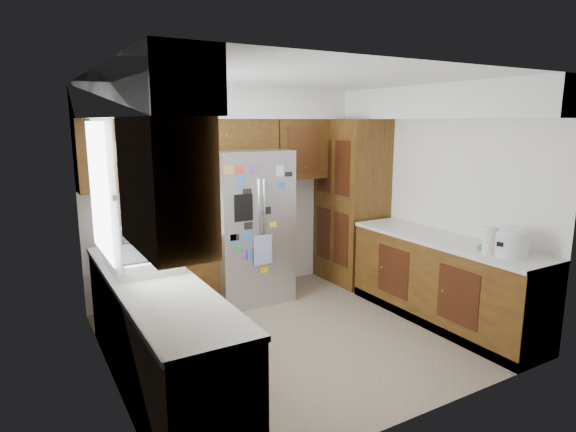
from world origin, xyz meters
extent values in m
plane|color=gray|center=(0.00, 0.00, 0.00)|extent=(3.60, 3.60, 0.00)
cube|color=white|center=(0.00, 1.60, 1.25)|extent=(3.60, 0.04, 2.50)
cube|color=white|center=(-1.80, 0.00, 1.25)|extent=(0.04, 3.20, 2.50)
cube|color=white|center=(1.80, 0.00, 1.25)|extent=(0.04, 3.20, 2.50)
cube|color=white|center=(0.00, -1.60, 1.25)|extent=(3.60, 0.04, 2.50)
cube|color=white|center=(0.00, 0.00, 2.51)|extent=(3.60, 3.20, 0.02)
cube|color=white|center=(0.00, 1.41, 2.33)|extent=(3.60, 0.38, 0.35)
cube|color=white|center=(-1.61, 0.00, 2.33)|extent=(0.38, 3.20, 0.35)
cube|color=white|center=(1.61, 0.00, 2.33)|extent=(0.38, 3.20, 0.35)
cube|color=#3B240B|center=(-1.14, 1.43, 1.77)|extent=(1.33, 0.34, 0.75)
cube|color=#3B240B|center=(1.14, 1.43, 1.77)|extent=(1.33, 0.34, 0.75)
cube|color=#3B240B|center=(-1.63, -1.15, 1.77)|extent=(0.34, 0.85, 0.75)
cube|color=white|center=(-1.79, 0.10, 1.60)|extent=(0.02, 0.90, 1.05)
cube|color=white|center=(-1.75, 0.10, 1.60)|extent=(0.01, 1.02, 1.15)
cube|color=#1F36B6|center=(-1.03, 1.24, 1.62)|extent=(0.16, 0.02, 0.22)
cube|color=#BFB092|center=(-1.39, 1.24, 1.82)|extent=(0.16, 0.02, 0.20)
cube|color=#3B240B|center=(-1.50, -0.30, 0.44)|extent=(0.60, 2.60, 0.88)
cube|color=#3B240B|center=(-0.83, 1.30, 0.44)|extent=(0.75, 0.60, 0.88)
cube|color=white|center=(-1.50, -0.30, 0.90)|extent=(0.63, 2.60, 0.04)
cube|color=white|center=(-0.83, 1.30, 0.90)|extent=(0.75, 0.60, 0.04)
cube|color=black|center=(-1.50, -0.30, 0.05)|extent=(0.60, 2.60, 0.10)
cube|color=white|center=(-1.19, -1.15, 0.46)|extent=(0.01, 0.58, 0.80)
cube|color=#3B240B|center=(1.50, -0.47, 0.44)|extent=(0.60, 2.25, 0.88)
cube|color=white|center=(1.50, -0.47, 0.90)|extent=(0.63, 2.25, 0.04)
cube|color=black|center=(1.50, -0.47, 0.05)|extent=(0.60, 2.25, 0.10)
cube|color=#3B240B|center=(1.50, 1.15, 1.07)|extent=(0.60, 0.90, 2.15)
cube|color=#A5A4AA|center=(0.00, 1.21, 0.90)|extent=(0.90, 0.75, 1.80)
cylinder|color=silver|center=(-0.03, 0.82, 1.05)|extent=(0.02, 0.02, 0.90)
cylinder|color=silver|center=(0.03, 0.82, 1.05)|extent=(0.02, 0.02, 0.90)
cube|color=black|center=(-0.22, 0.83, 1.20)|extent=(0.22, 0.01, 0.30)
cube|color=silver|center=(0.00, 0.80, 0.70)|extent=(0.22, 0.01, 0.34)
cube|color=blue|center=(0.11, 0.82, 0.56)|extent=(0.05, 0.00, 0.11)
cube|color=orange|center=(-0.38, 0.82, 1.62)|extent=(0.10, 0.00, 0.09)
cube|color=black|center=(-0.31, 0.82, 0.88)|extent=(0.05, 0.00, 0.07)
cube|color=yellow|center=(0.03, 0.82, 0.48)|extent=(0.11, 0.00, 0.11)
cube|color=blue|center=(0.26, 0.82, 1.41)|extent=(0.07, 0.00, 0.07)
cube|color=white|center=(0.24, 0.82, 1.58)|extent=(0.10, 0.00, 0.12)
cube|color=yellow|center=(-0.35, 0.82, 0.88)|extent=(0.08, 0.00, 0.07)
cube|color=blue|center=(-0.19, 0.82, 0.87)|extent=(0.06, 0.00, 0.10)
cube|color=yellow|center=(0.14, 0.82, 0.97)|extent=(0.09, 0.00, 0.06)
cube|color=black|center=(-0.17, 0.82, 1.37)|extent=(0.10, 0.00, 0.07)
cube|color=blue|center=(-0.35, 0.82, 0.87)|extent=(0.07, 0.00, 0.11)
cube|color=#8C4C99|center=(-0.01, 0.82, 1.13)|extent=(0.05, 0.00, 0.05)
cube|color=black|center=(-0.17, 0.82, 0.99)|extent=(0.10, 0.00, 0.08)
cube|color=blue|center=(-0.16, 0.82, 0.67)|extent=(0.07, 0.00, 0.11)
cube|color=black|center=(0.35, 0.82, 1.53)|extent=(0.09, 0.00, 0.05)
cube|color=green|center=(-0.29, 0.82, 0.74)|extent=(0.11, 0.00, 0.06)
cube|color=black|center=(0.07, 0.82, 1.14)|extent=(0.09, 0.00, 0.08)
cube|color=#8C4C99|center=(-0.09, 0.82, 1.61)|extent=(0.11, 0.00, 0.09)
cube|color=#8C4C99|center=(-0.22, 0.82, 0.67)|extent=(0.07, 0.00, 0.12)
cube|color=orange|center=(0.00, 0.82, 0.74)|extent=(0.11, 0.00, 0.07)
cube|color=red|center=(-0.26, 0.82, 1.61)|extent=(0.10, 0.00, 0.09)
cube|color=blue|center=(-0.24, 0.82, 1.49)|extent=(0.08, 0.00, 0.10)
cube|color=#3B240B|center=(0.00, 1.43, 1.98)|extent=(0.96, 0.34, 0.35)
sphere|color=#2939C5|center=(-0.25, 1.37, 2.29)|extent=(0.27, 0.27, 0.27)
cylinder|color=black|center=(0.08, 1.39, 2.23)|extent=(0.28, 0.28, 0.16)
ellipsoid|color=#333338|center=(0.08, 1.39, 2.31)|extent=(0.26, 0.26, 0.12)
cube|color=white|center=(-1.50, 0.10, 0.98)|extent=(0.52, 0.70, 0.12)
cube|color=black|center=(-1.50, 0.10, 1.04)|extent=(0.44, 0.60, 0.02)
cylinder|color=silver|center=(-1.70, 0.10, 1.14)|extent=(0.02, 0.02, 0.30)
cylinder|color=silver|center=(-1.64, 0.10, 1.27)|extent=(0.16, 0.02, 0.02)
cube|color=gold|center=(-1.36, -0.12, 0.94)|extent=(0.10, 0.18, 0.04)
cube|color=black|center=(-1.49, 0.56, 0.97)|extent=(0.18, 0.14, 0.10)
cylinder|color=black|center=(-1.49, 0.56, 1.16)|extent=(0.16, 0.16, 0.28)
cylinder|color=#A5A4AA|center=(-1.52, 0.82, 1.02)|extent=(0.14, 0.14, 0.20)
sphere|color=white|center=(-1.41, 1.01, 1.02)|extent=(0.20, 0.20, 0.20)
cube|color=#3F72B2|center=(-1.54, 1.12, 1.01)|extent=(0.14, 0.10, 0.18)
cube|color=#BFB28C|center=(-1.39, 1.19, 0.99)|extent=(0.10, 0.08, 0.14)
cylinder|color=white|center=(-1.55, 0.46, 0.98)|extent=(0.08, 0.08, 0.11)
cylinder|color=silver|center=(1.50, -1.22, 1.02)|extent=(0.31, 0.31, 0.21)
ellipsoid|color=silver|center=(1.50, -1.22, 1.13)|extent=(0.30, 0.30, 0.14)
cube|color=black|center=(1.35, -1.22, 1.05)|extent=(0.04, 0.06, 0.04)
cylinder|color=white|center=(1.36, -1.10, 1.05)|extent=(0.12, 0.12, 0.26)
camera|label=1|loc=(-2.39, -3.86, 2.13)|focal=30.00mm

